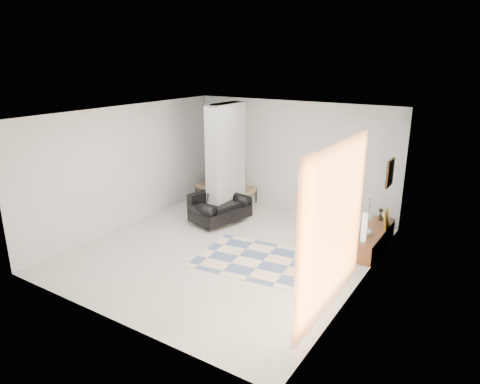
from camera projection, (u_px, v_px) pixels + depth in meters
The scene contains 17 objects.
floor at pixel (227, 249), 8.87m from camera, with size 6.00×6.00×0.00m, color beige.
ceiling at pixel (226, 114), 8.03m from camera, with size 6.00×6.00×0.00m, color white.
wall_back at pixel (293, 157), 10.87m from camera, with size 6.00×6.00×0.00m, color silver.
wall_front at pixel (107, 236), 6.04m from camera, with size 6.00×6.00×0.00m, color silver.
wall_left at pixel (128, 167), 9.86m from camera, with size 6.00×6.00×0.00m, color silver.
wall_right at pixel (364, 210), 7.05m from camera, with size 6.00×6.00×0.00m, color silver.
partition_column at pixel (226, 162), 10.30m from camera, with size 0.35×1.20×2.80m, color #A4A9AB.
hallway_door at pixel (224, 161), 12.03m from camera, with size 0.85×0.06×2.04m, color silver.
curtain at pixel (335, 229), 6.15m from camera, with size 2.55×2.55×0.00m, color #FF9343.
wall_art at pixel (390, 173), 8.35m from camera, with size 0.04×0.45×0.55m, color #3A2610.
media_console at pixel (373, 239), 8.89m from camera, with size 0.45×1.79×0.80m.
loveseat at pixel (219, 207), 10.28m from camera, with size 1.12×1.55×0.76m.
daybed at pixel (225, 186), 11.80m from camera, with size 1.62×0.72×0.77m.
area_rug at pixel (263, 261), 8.35m from camera, with size 2.54×1.70×0.01m, color beige.
cylinder_lamp at pixel (364, 227), 8.22m from camera, with size 0.10×0.10×0.57m, color silver.
bronze_figurine at pixel (381, 214), 9.35m from camera, with size 0.13×0.13×0.26m, color black, non-canonical shape.
vase at pixel (367, 230), 8.56m from camera, with size 0.19×0.19×0.20m, color silver.
Camera 1 is at (4.58, -6.70, 3.80)m, focal length 32.00 mm.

